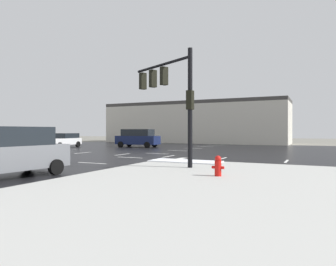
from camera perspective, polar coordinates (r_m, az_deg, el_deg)
The scene contains 11 objects.
ground_plane at distance 22.97m, azimuth -4.43°, elevation -4.27°, with size 120.00×120.00×0.00m, color slate.
road_asphalt at distance 22.97m, azimuth -4.43°, elevation -4.24°, with size 44.00×44.00×0.02m, color black.
sidewalk_corner at distance 7.96m, azimuth 28.98°, elevation -12.85°, with size 18.00×18.00×0.14m, color #B2B2AD.
snow_strip_curbside at distance 17.15m, azimuth 3.27°, elevation -5.31°, with size 4.00×1.60×0.06m, color white.
lane_markings at distance 21.18m, azimuth -3.50°, elevation -4.61°, with size 36.15×36.15×0.01m.
traffic_signal_mast at distance 15.75m, azimuth 0.42°, elevation 8.31°, with size 4.30×2.34×5.66m.
fire_hydrant at distance 11.91m, azimuth 9.38°, elevation -6.09°, with size 0.48×0.26×0.79m.
strip_building_background at distance 47.23m, azimuth 4.96°, elevation 1.94°, with size 27.74×8.00×6.22m.
sedan_white at distance 35.26m, azimuth -19.07°, elevation -1.25°, with size 2.38×4.66×1.58m.
suv_grey at distance 13.55m, azimuth -28.31°, elevation -3.00°, with size 2.50×4.96×2.03m.
suv_navy at distance 34.27m, azimuth -5.71°, elevation -0.88°, with size 4.95×2.47×2.03m.
Camera 1 is at (11.59, -19.74, 1.90)m, focal length 32.44 mm.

